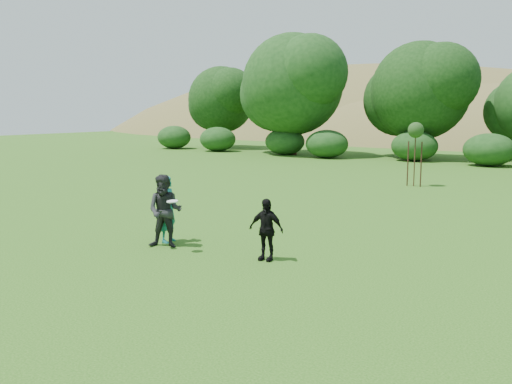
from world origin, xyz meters
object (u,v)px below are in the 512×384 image
player_teal (168,209)px  player_black (266,229)px  player_grey (165,211)px  sapling (416,132)px

player_teal → player_black: bearing=-103.6°
player_teal → player_grey: player_grey is taller
player_teal → sapling: (1.68, 14.13, 1.55)m
sapling → player_grey: bearing=-95.3°
player_grey → sapling: (1.35, 14.59, 1.51)m
player_teal → sapling: 14.32m
player_teal → sapling: sapling is taller
player_black → sapling: (-1.40, 14.22, 1.70)m
sapling → player_black: bearing=-84.4°
player_teal → player_grey: size_ratio=0.95×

